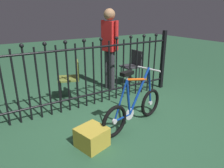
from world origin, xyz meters
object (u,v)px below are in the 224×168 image
(bicycle, at_px, (134,107))
(person_visitor, at_px, (110,43))
(chair_olive, at_px, (72,76))
(chair_charcoal, at_px, (133,64))
(display_crate, at_px, (92,137))

(bicycle, xyz_separation_m, person_visitor, (0.52, 1.56, 0.74))
(bicycle, bearing_deg, chair_olive, 105.83)
(chair_olive, xyz_separation_m, person_visitor, (0.93, 0.12, 0.55))
(chair_olive, relative_size, chair_charcoal, 0.96)
(bicycle, bearing_deg, person_visitor, 71.45)
(chair_olive, distance_m, person_visitor, 1.09)
(person_visitor, relative_size, display_crate, 4.98)
(chair_charcoal, distance_m, display_crate, 2.56)
(bicycle, relative_size, person_visitor, 0.76)
(chair_charcoal, relative_size, display_crate, 2.34)
(person_visitor, bearing_deg, chair_charcoal, -3.23)
(bicycle, height_order, chair_olive, bicycle)
(bicycle, relative_size, chair_olive, 1.68)
(bicycle, distance_m, chair_charcoal, 1.91)
(chair_olive, distance_m, display_crate, 1.65)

